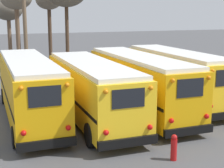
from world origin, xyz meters
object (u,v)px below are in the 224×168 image
school_bus_0 (29,87)px  bare_tree_2 (49,2)px  school_bus_2 (139,81)px  school_bus_3 (176,75)px  utility_pole (25,25)px  school_bus_1 (91,88)px  bare_tree_1 (16,0)px  fire_hydrant (174,147)px  bare_tree_0 (8,11)px

school_bus_0 → bare_tree_2: (5.46, 19.26, 4.98)m
school_bus_2 → school_bus_0: bearing=172.5°
school_bus_3 → bare_tree_2: bare_tree_2 is taller
utility_pole → bare_tree_2: (3.66, 7.07, 2.22)m
school_bus_0 → bare_tree_2: bare_tree_2 is taller
school_bus_1 → school_bus_3: (6.03, 1.32, 0.06)m
school_bus_2 → school_bus_1: bearing=-171.3°
bare_tree_1 → fire_hydrant: size_ratio=7.76×
utility_pole → fire_hydrant: bearing=-83.0°
school_bus_2 → fire_hydrant: (-1.82, -6.58, -1.22)m
school_bus_2 → school_bus_3: bearing=15.8°
school_bus_1 → utility_pole: bearing=95.2°
bare_tree_0 → bare_tree_1: size_ratio=0.87×
bare_tree_1 → bare_tree_2: size_ratio=1.00×
utility_pole → bare_tree_0: bearing=92.9°
bare_tree_0 → bare_tree_2: size_ratio=0.88×
school_bus_1 → school_bus_2: (3.02, 0.46, 0.05)m
bare_tree_0 → fire_hydrant: 28.54m
school_bus_0 → school_bus_1: 3.27m
school_bus_2 → fire_hydrant: school_bus_2 is taller
school_bus_0 → bare_tree_0: bearing=86.2°
school_bus_2 → utility_pole: utility_pole is taller
bare_tree_2 → school_bus_1: bearing=-96.8°
school_bus_1 → bare_tree_2: size_ratio=1.29×
bare_tree_1 → school_bus_3: bearing=-63.8°
school_bus_1 → school_bus_3: bearing=12.3°
utility_pole → bare_tree_0: 8.44m
school_bus_1 → bare_tree_1: (-1.44, 16.53, 5.05)m
bare_tree_1 → bare_tree_0: bearing=92.2°
utility_pole → bare_tree_1: utility_pole is taller
bare_tree_1 → fire_hydrant: (2.64, -22.64, -6.22)m
school_bus_2 → bare_tree_1: 17.41m
utility_pole → bare_tree_1: size_ratio=1.10×
bare_tree_0 → bare_tree_1: bearing=-87.8°
school_bus_1 → bare_tree_1: size_ratio=1.28×
school_bus_2 → bare_tree_0: size_ratio=1.50×
fire_hydrant → school_bus_1: bearing=101.1°
bare_tree_0 → school_bus_1: bearing=-85.7°
school_bus_0 → fire_hydrant: size_ratio=10.15×
bare_tree_0 → bare_tree_1: bare_tree_1 is taller
school_bus_2 → bare_tree_2: (-0.57, 20.06, 4.99)m
school_bus_2 → bare_tree_1: (-4.46, 16.07, 5.00)m
school_bus_1 → school_bus_3: 6.17m
school_bus_0 → utility_pole: bearing=81.6°
school_bus_1 → fire_hydrant: size_ratio=9.94×
bare_tree_0 → bare_tree_2: bare_tree_2 is taller
school_bus_2 → bare_tree_1: bearing=105.5°
school_bus_0 → school_bus_2: (6.03, -0.80, -0.01)m
bare_tree_2 → school_bus_3: bearing=-79.4°
school_bus_2 → school_bus_3: size_ratio=1.07×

